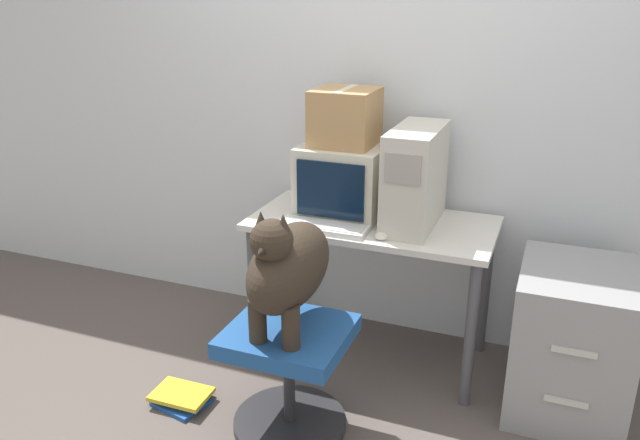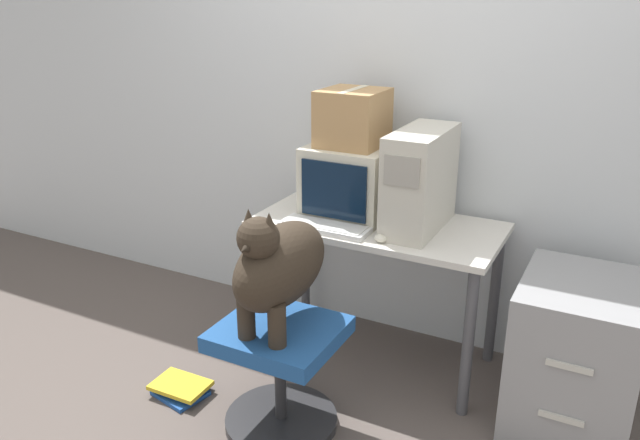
# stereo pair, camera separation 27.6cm
# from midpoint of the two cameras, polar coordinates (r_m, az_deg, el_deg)

# --- Properties ---
(ground_plane) EXTENTS (12.00, 12.00, 0.00)m
(ground_plane) POSITION_cam_midpoint_polar(r_m,az_deg,el_deg) (3.09, 0.17, -14.81)
(ground_plane) COLOR #564C47
(wall_back) EXTENTS (8.00, 0.05, 2.60)m
(wall_back) POSITION_cam_midpoint_polar(r_m,az_deg,el_deg) (3.18, 4.55, 11.57)
(wall_back) COLOR silver
(wall_back) RESTS_ON ground_plane
(desk) EXTENTS (1.17, 0.59, 0.74)m
(desk) POSITION_cam_midpoint_polar(r_m,az_deg,el_deg) (3.03, 2.20, -2.03)
(desk) COLOR silver
(desk) RESTS_ON ground_plane
(crt_monitor) EXTENTS (0.40, 0.40, 0.34)m
(crt_monitor) POSITION_cam_midpoint_polar(r_m,az_deg,el_deg) (3.05, -0.36, 3.72)
(crt_monitor) COLOR beige
(crt_monitor) RESTS_ON desk
(pc_tower) EXTENTS (0.21, 0.50, 0.46)m
(pc_tower) POSITION_cam_midpoint_polar(r_m,az_deg,el_deg) (2.89, 6.02, 3.89)
(pc_tower) COLOR beige
(pc_tower) RESTS_ON desk
(keyboard) EXTENTS (0.42, 0.15, 0.03)m
(keyboard) POSITION_cam_midpoint_polar(r_m,az_deg,el_deg) (2.88, -2.48, -0.65)
(keyboard) COLOR silver
(keyboard) RESTS_ON desk
(computer_mouse) EXTENTS (0.06, 0.05, 0.04)m
(computer_mouse) POSITION_cam_midpoint_polar(r_m,az_deg,el_deg) (2.76, 2.77, -1.52)
(computer_mouse) COLOR beige
(computer_mouse) RESTS_ON desk
(office_chair) EXTENTS (0.49, 0.49, 0.48)m
(office_chair) POSITION_cam_midpoint_polar(r_m,az_deg,el_deg) (2.69, -5.89, -13.63)
(office_chair) COLOR #262628
(office_chair) RESTS_ON ground_plane
(dog) EXTENTS (0.26, 0.57, 0.54)m
(dog) POSITION_cam_midpoint_polar(r_m,az_deg,el_deg) (2.46, -6.21, -4.29)
(dog) COLOR #33281E
(dog) RESTS_ON office_chair
(filing_cabinet) EXTENTS (0.49, 0.59, 0.67)m
(filing_cabinet) POSITION_cam_midpoint_polar(r_m,az_deg,el_deg) (2.94, 19.48, -10.44)
(filing_cabinet) COLOR gray
(filing_cabinet) RESTS_ON ground_plane
(cardboard_box) EXTENTS (0.29, 0.30, 0.27)m
(cardboard_box) POSITION_cam_midpoint_polar(r_m,az_deg,el_deg) (2.98, -0.35, 9.35)
(cardboard_box) COLOR #A87F51
(cardboard_box) RESTS_ON crt_monitor
(book_stack_floor) EXTENTS (0.26, 0.23, 0.06)m
(book_stack_floor) POSITION_cam_midpoint_polar(r_m,az_deg,el_deg) (3.05, -15.11, -15.45)
(book_stack_floor) COLOR #1E4C9E
(book_stack_floor) RESTS_ON ground_plane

